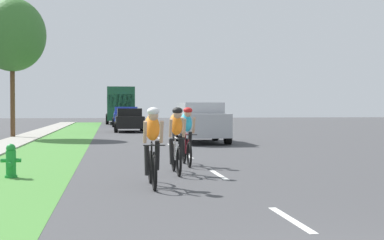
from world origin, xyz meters
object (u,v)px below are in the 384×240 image
at_px(sedan_black, 129,120).
at_px(cyclist_trailing, 176,140).
at_px(suv_silver, 200,121).
at_px(pickup_blue, 126,117).
at_px(cyclist_distant, 187,136).
at_px(bus_dark_green, 120,104).
at_px(street_tree_near, 12,35).
at_px(cyclist_lead, 152,146).
at_px(fire_hydrant_green, 11,161).

bearing_deg(sedan_black, cyclist_trailing, -89.26).
xyz_separation_m(suv_silver, pickup_blue, (-2.73, 21.36, -0.12)).
bearing_deg(pickup_blue, cyclist_distant, -88.60).
distance_m(cyclist_trailing, bus_dark_green, 42.66).
bearing_deg(cyclist_distant, street_tree_near, 115.24).
xyz_separation_m(suv_silver, bus_dark_green, (-3.02, 31.21, 1.03)).
bearing_deg(suv_silver, bus_dark_green, 95.53).
relative_size(cyclist_lead, cyclist_trailing, 1.00).
bearing_deg(bus_dark_green, pickup_blue, -88.28).
relative_size(suv_silver, bus_dark_green, 0.41).
distance_m(fire_hydrant_green, cyclist_trailing, 3.77).
xyz_separation_m(fire_hydrant_green, bus_dark_green, (3.19, 42.77, 1.61)).
xyz_separation_m(fire_hydrant_green, pickup_blue, (3.49, 32.93, 0.46)).
relative_size(fire_hydrant_green, cyclist_lead, 0.44).
height_order(pickup_blue, street_tree_near, street_tree_near).
relative_size(cyclist_trailing, pickup_blue, 0.34).
relative_size(cyclist_lead, street_tree_near, 0.24).
height_order(suv_silver, pickup_blue, suv_silver).
xyz_separation_m(bus_dark_green, street_tree_near, (-6.03, -25.81, 3.38)).
height_order(cyclist_trailing, sedan_black, cyclist_trailing).
bearing_deg(suv_silver, street_tree_near, 149.18).
relative_size(fire_hydrant_green, street_tree_near, 0.10).
xyz_separation_m(cyclist_trailing, street_tree_near, (-6.58, 16.84, 4.55)).
bearing_deg(cyclist_lead, pickup_blue, 89.24).
relative_size(cyclist_lead, sedan_black, 0.40).
relative_size(cyclist_trailing, cyclist_distant, 1.00).
bearing_deg(cyclist_lead, cyclist_trailing, 70.56).
bearing_deg(street_tree_near, cyclist_distant, -64.76).
bearing_deg(suv_silver, pickup_blue, 97.28).
bearing_deg(cyclist_distant, fire_hydrant_green, -155.45).
bearing_deg(pickup_blue, cyclist_lead, -90.76).
distance_m(cyclist_lead, pickup_blue, 34.85).
height_order(cyclist_trailing, street_tree_near, street_tree_near).
bearing_deg(cyclist_trailing, fire_hydrant_green, -178.01).
bearing_deg(street_tree_near, sedan_black, 44.87).
relative_size(fire_hydrant_green, cyclist_trailing, 0.44).
bearing_deg(fire_hydrant_green, street_tree_near, 99.49).
bearing_deg(fire_hydrant_green, cyclist_distant, 24.55).
relative_size(sedan_black, bus_dark_green, 0.37).
bearing_deg(street_tree_near, suv_silver, -30.82).
height_order(cyclist_lead, sedan_black, cyclist_lead).
height_order(cyclist_distant, suv_silver, suv_silver).
xyz_separation_m(cyclist_distant, pickup_blue, (-0.76, 30.99, 0.02)).
bearing_deg(fire_hydrant_green, sedan_black, 81.56).
height_order(pickup_blue, bus_dark_green, bus_dark_green).
bearing_deg(suv_silver, sedan_black, 103.37).
height_order(cyclist_lead, suv_silver, suv_silver).
xyz_separation_m(cyclist_lead, street_tree_near, (-5.86, 18.88, 4.55)).
bearing_deg(pickup_blue, bus_dark_green, 91.72).
height_order(cyclist_trailing, bus_dark_green, bus_dark_green).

